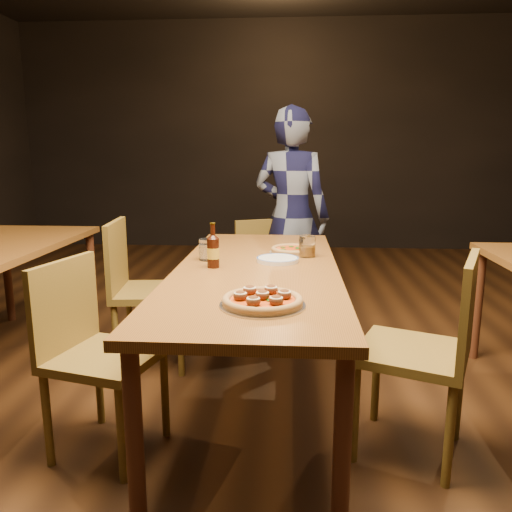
# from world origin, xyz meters

# --- Properties ---
(ground) EXTENTS (9.00, 9.00, 0.00)m
(ground) POSITION_xyz_m (0.00, 0.00, 0.00)
(ground) COLOR black
(room_shell) EXTENTS (9.00, 9.00, 9.00)m
(room_shell) POSITION_xyz_m (0.00, 0.00, 1.86)
(room_shell) COLOR black
(room_shell) RESTS_ON ground
(table_main) EXTENTS (0.80, 2.00, 0.75)m
(table_main) POSITION_xyz_m (0.00, 0.00, 0.68)
(table_main) COLOR brown
(table_main) RESTS_ON ground
(chair_main_nw) EXTENTS (0.51, 0.51, 0.90)m
(chair_main_nw) POSITION_xyz_m (-0.63, -0.42, 0.45)
(chair_main_nw) COLOR brown
(chair_main_nw) RESTS_ON ground
(chair_main_sw) EXTENTS (0.49, 0.49, 0.95)m
(chair_main_sw) POSITION_xyz_m (-0.68, 0.51, 0.47)
(chair_main_sw) COLOR brown
(chair_main_sw) RESTS_ON ground
(chair_main_e) EXTENTS (0.58, 0.58, 0.94)m
(chair_main_e) POSITION_xyz_m (0.70, -0.33, 0.47)
(chair_main_e) COLOR brown
(chair_main_e) RESTS_ON ground
(chair_end) EXTENTS (0.52, 0.52, 0.84)m
(chair_end) POSITION_xyz_m (-0.00, 1.25, 0.42)
(chair_end) COLOR brown
(chair_end) RESTS_ON ground
(pizza_meatball) EXTENTS (0.32, 0.32, 0.06)m
(pizza_meatball) POSITION_xyz_m (0.06, -0.62, 0.77)
(pizza_meatball) COLOR #B7B7BF
(pizza_meatball) RESTS_ON table_main
(pizza_margherita) EXTENTS (0.26, 0.26, 0.03)m
(pizza_margherita) POSITION_xyz_m (0.18, 0.39, 0.77)
(pizza_margherita) COLOR #B7B7BF
(pizza_margherita) RESTS_ON table_main
(plate_stack) EXTENTS (0.22, 0.22, 0.02)m
(plate_stack) POSITION_xyz_m (0.10, 0.15, 0.76)
(plate_stack) COLOR white
(plate_stack) RESTS_ON table_main
(beer_bottle) EXTENTS (0.06, 0.06, 0.22)m
(beer_bottle) POSITION_xyz_m (-0.21, -0.01, 0.83)
(beer_bottle) COLOR black
(beer_bottle) RESTS_ON table_main
(water_glass) EXTENTS (0.09, 0.09, 0.11)m
(water_glass) POSITION_xyz_m (-0.27, 0.16, 0.81)
(water_glass) COLOR white
(water_glass) RESTS_ON table_main
(amber_glass) EXTENTS (0.09, 0.09, 0.11)m
(amber_glass) POSITION_xyz_m (0.26, 0.29, 0.81)
(amber_glass) COLOR #995911
(amber_glass) RESTS_ON table_main
(diner) EXTENTS (0.70, 0.57, 1.64)m
(diner) POSITION_xyz_m (0.17, 1.43, 0.82)
(diner) COLOR black
(diner) RESTS_ON ground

